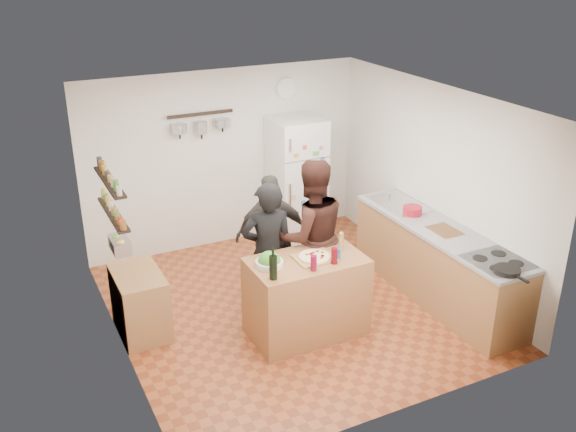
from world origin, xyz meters
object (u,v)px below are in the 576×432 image
pepper_mill (341,243)px  fridge (296,180)px  prep_island (306,297)px  person_center (311,236)px  red_bowl (412,211)px  side_table (140,303)px  wall_clock (286,89)px  salad_bowl (269,263)px  counter_run (437,263)px  salt_canister (337,254)px  person_left (268,252)px  skillet (507,270)px  person_back (272,235)px  wine_bottle (273,267)px

pepper_mill → fridge: bearing=75.2°
prep_island → fridge: fridge is taller
person_center → red_bowl: bearing=-171.9°
side_table → wall_clock: bearing=33.7°
red_bowl → side_table: (-3.39, 0.34, -0.60)m
salad_bowl → counter_run: salad_bowl is taller
salt_canister → person_left: size_ratio=0.07×
red_bowl → fridge: bearing=111.2°
prep_island → skillet: 2.12m
person_center → salt_canister: bearing=97.2°
prep_island → person_center: bearing=57.9°
pepper_mill → person_left: (-0.68, 0.45, -0.16)m
skillet → wall_clock: size_ratio=0.90×
salad_bowl → red_bowl: 2.21m
salt_canister → fridge: (0.75, 2.42, -0.07)m
fridge → wall_clock: bearing=90.0°
salt_canister → counter_run: 1.59m
person_back → wall_clock: (0.98, 1.60, 1.39)m
skillet → salt_canister: bearing=142.7°
person_center → counter_run: 1.64m
wall_clock → person_left: bearing=-121.0°
wine_bottle → wall_clock: wall_clock is taller
prep_island → wine_bottle: size_ratio=4.93×
salad_bowl → person_left: person_left is taller
wine_bottle → pepper_mill: wine_bottle is taller
salad_bowl → wine_bottle: (-0.08, -0.27, 0.10)m
salt_canister → person_center: bearing=89.7°
wine_bottle → side_table: 1.70m
wine_bottle → salt_canister: size_ratio=2.10×
wine_bottle → salt_canister: bearing=7.1°
prep_island → salt_canister: 0.61m
salad_bowl → salt_canister: size_ratio=2.43×
wall_clock → counter_run: bearing=-74.1°
prep_island → wall_clock: wall_clock is taller
wine_bottle → skillet: (2.20, -0.96, -0.09)m
wall_clock → salad_bowl: bearing=-119.6°
counter_run → prep_island: bearing=-179.9°
person_back → side_table: (-1.71, -0.19, -0.40)m
wine_bottle → person_back: bearing=65.6°
person_back → wall_clock: wall_clock is taller
salt_canister → person_center: (0.00, 0.60, -0.05)m
person_center → wall_clock: bearing=-101.5°
wall_clock → skillet: bearing=-80.3°
person_left → wall_clock: wall_clock is taller
fridge → person_center: bearing=-112.2°
salad_bowl → salt_canister: (0.72, -0.17, 0.03)m
wine_bottle → fridge: (1.55, 2.52, -0.14)m
skillet → fridge: (-0.65, 3.48, -0.05)m
counter_run → side_table: size_ratio=3.29×
salad_bowl → counter_run: bearing=-1.2°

